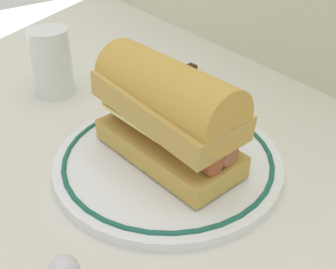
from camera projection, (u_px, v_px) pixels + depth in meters
ground_plane at (175, 180)px, 0.50m from camera, size 1.50×1.50×0.00m
plate at (168, 160)px, 0.51m from camera, size 0.27×0.27×0.01m
sausage_sandwich at (168, 111)px, 0.48m from camera, size 0.19×0.10×0.12m
drinking_glass at (53, 67)px, 0.65m from camera, size 0.06×0.06×0.10m
butter_knife at (169, 78)px, 0.71m from camera, size 0.03×0.15×0.01m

